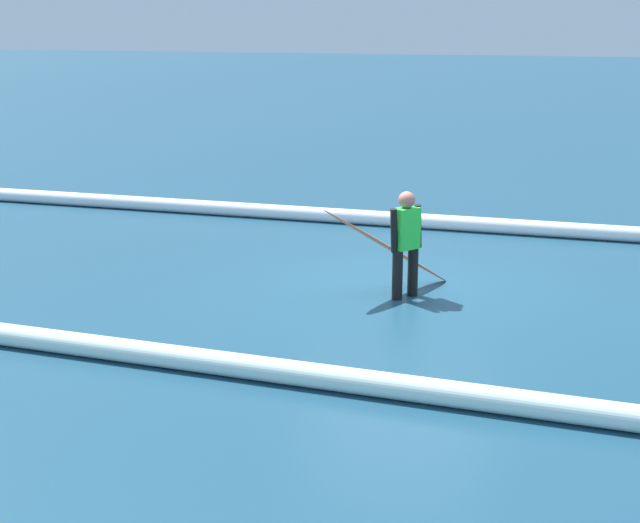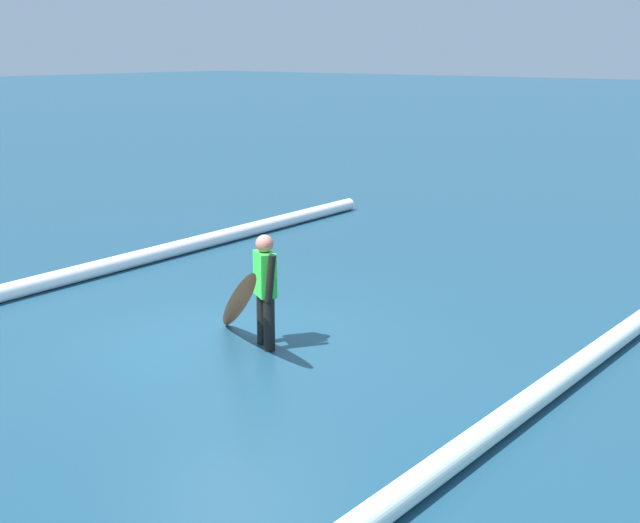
{
  "view_description": "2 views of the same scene",
  "coord_description": "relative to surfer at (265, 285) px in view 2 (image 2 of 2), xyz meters",
  "views": [
    {
      "loc": [
        -3.44,
        12.15,
        3.52
      ],
      "look_at": [
        0.3,
        2.3,
        0.88
      ],
      "focal_mm": 53.36,
      "sensor_mm": 36.0,
      "label": 1
    },
    {
      "loc": [
        7.31,
        7.29,
        3.59
      ],
      "look_at": [
        -0.23,
        1.28,
        1.21
      ],
      "focal_mm": 48.6,
      "sensor_mm": 36.0,
      "label": 2
    }
  ],
  "objects": [
    {
      "name": "surfboard",
      "position": [
        0.29,
        -0.17,
        -0.17
      ],
      "size": [
        1.44,
        1.81,
        1.26
      ],
      "color": "#E55926",
      "rests_on": "ground_plane"
    },
    {
      "name": "wave_crest_midground",
      "position": [
        -1.74,
        3.41,
        -0.67
      ],
      "size": [
        16.55,
        0.43,
        0.25
      ],
      "primitive_type": "cylinder",
      "rotation": [
        0.0,
        1.57,
        0.01
      ],
      "color": "white",
      "rests_on": "ground_plane"
    },
    {
      "name": "surfer",
      "position": [
        0.0,
        0.0,
        0.0
      ],
      "size": [
        0.34,
        0.54,
        1.42
      ],
      "rotation": [
        0.0,
        0.0,
        4.18
      ],
      "color": "black",
      "rests_on": "ground_plane"
    },
    {
      "name": "ground_plane",
      "position": [
        0.19,
        -0.46,
        -0.79
      ],
      "size": [
        195.27,
        195.27,
        0.0
      ],
      "primitive_type": "plane",
      "color": "navy"
    }
  ]
}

